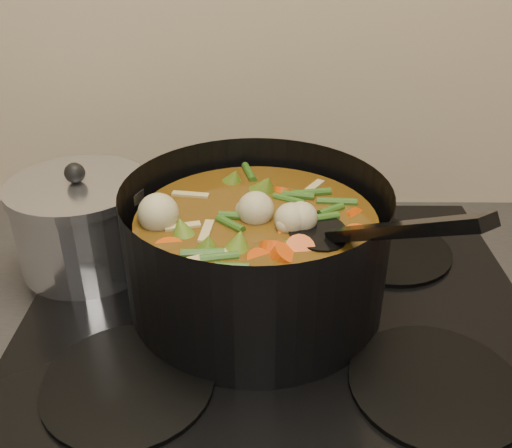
{
  "coord_description": "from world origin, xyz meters",
  "views": [
    {
      "loc": [
        -0.02,
        1.37,
        1.37
      ],
      "look_at": [
        -0.03,
        1.95,
        1.04
      ],
      "focal_mm": 40.0,
      "sensor_mm": 36.0,
      "label": 1
    }
  ],
  "objects": [
    {
      "name": "stockpot",
      "position": [
        -0.03,
        1.95,
        1.0
      ],
      "size": [
        0.4,
        0.41,
        0.23
      ],
      "rotation": [
        0.0,
        0.0,
        0.37
      ],
      "color": "black",
      "rests_on": "stovetop"
    },
    {
      "name": "stovetop",
      "position": [
        0.0,
        1.93,
        0.92
      ],
      "size": [
        0.62,
        0.54,
        0.03
      ],
      "color": "black",
      "rests_on": "counter"
    },
    {
      "name": "saucepan",
      "position": [
        -0.26,
        2.03,
        0.99
      ],
      "size": [
        0.18,
        0.18,
        0.15
      ],
      "rotation": [
        0.0,
        0.0,
        0.11
      ],
      "color": "silver",
      "rests_on": "stovetop"
    }
  ]
}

